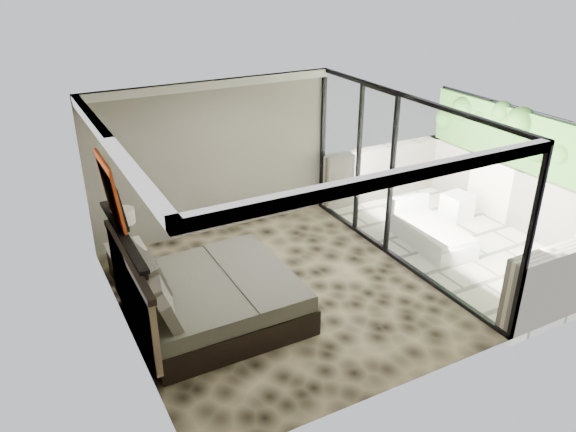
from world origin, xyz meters
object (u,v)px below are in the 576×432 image
bed (208,298)px  nightstand (127,259)px  ottoman (457,206)px  lounger (430,233)px  table_lamp (125,222)px

bed → nightstand: (-0.71, 1.76, -0.08)m
nightstand → ottoman: bearing=13.6°
ottoman → lounger: size_ratio=0.29×
nightstand → ottoman: (6.22, -0.85, -0.04)m
bed → table_lamp: bearing=110.3°
table_lamp → ottoman: (6.17, -0.89, -0.67)m
bed → lounger: (4.33, 0.34, -0.17)m
bed → table_lamp: 2.00m
bed → table_lamp: size_ratio=3.66×
nightstand → table_lamp: bearing=59.9°
lounger → nightstand: bearing=169.1°
nightstand → lounger: bearing=5.6°
lounger → ottoman: bearing=31.1°
lounger → table_lamp: bearing=168.6°
table_lamp → lounger: size_ratio=0.37×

